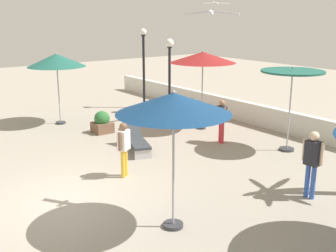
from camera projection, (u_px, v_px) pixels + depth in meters
ground_plane at (59, 202)px, 10.27m from camera, size 56.00×56.00×0.00m
boundary_wall at (301, 125)px, 15.63m from camera, size 25.20×0.30×0.87m
patio_umbrella_1 at (292, 78)px, 13.52m from camera, size 2.03×2.03×2.84m
patio_umbrella_3 at (203, 58)px, 16.10m from camera, size 2.57×2.57×3.11m
patio_umbrella_4 at (56, 60)px, 16.90m from camera, size 2.35×2.35×2.96m
patio_umbrella_5 at (174, 104)px, 8.37m from camera, size 2.36×2.36×3.00m
lamp_post_0 at (170, 66)px, 19.03m from camera, size 0.38×0.38×3.40m
lamp_post_1 at (144, 64)px, 20.06m from camera, size 0.32×0.32×3.80m
lounge_chair_0 at (137, 140)px, 14.02m from camera, size 1.96×1.16×0.84m
guest_0 at (312, 158)px, 10.24m from camera, size 0.56×0.27×1.73m
guest_1 at (222, 117)px, 14.74m from camera, size 0.54×0.34×1.56m
guest_2 at (124, 145)px, 11.64m from camera, size 0.39×0.49×1.58m
seagull_0 at (216, 3)px, 16.91m from camera, size 0.40×1.32×0.14m
seagull_1 at (212, 13)px, 9.00m from camera, size 1.06×0.79×0.14m
planter at (102, 123)px, 16.19m from camera, size 0.70×0.70×0.85m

